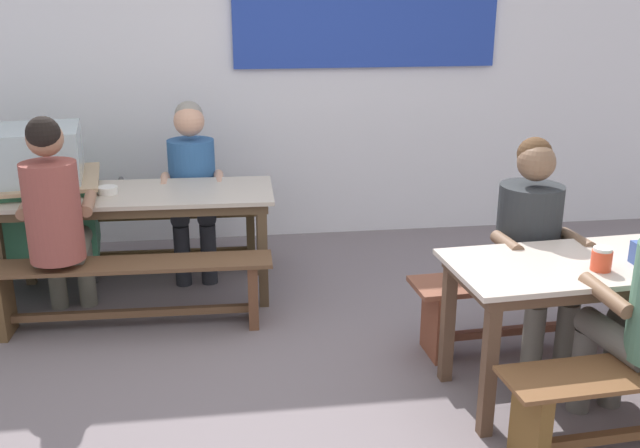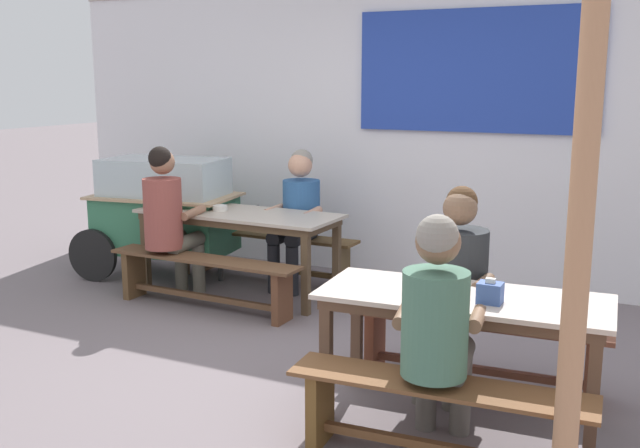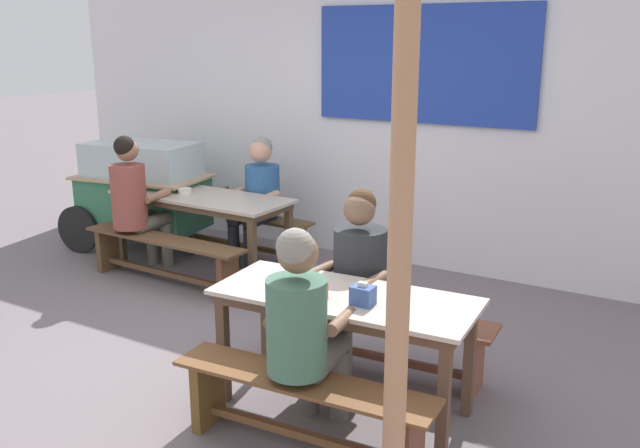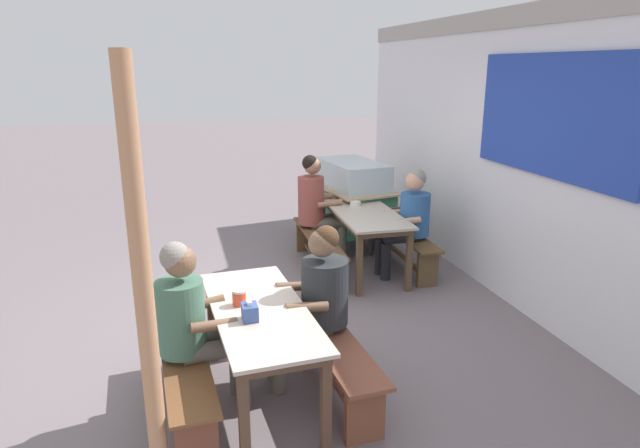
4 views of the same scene
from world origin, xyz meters
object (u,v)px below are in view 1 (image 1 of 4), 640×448
object	(u,v)px
bench_near_back	(543,297)
soup_bowl	(107,190)
person_left_back_turned	(55,213)
dining_table_near	(602,275)
dining_table_far	(136,203)
bench_far_front	(130,285)
condiment_jar	(602,259)
bench_far_back	(150,229)
person_center_facing	(192,177)
person_right_near_table	(533,237)

from	to	relation	value
bench_near_back	soup_bowl	bearing A→B (deg)	157.93
person_left_back_turned	dining_table_near	bearing A→B (deg)	-21.97
dining_table_far	bench_far_front	world-z (taller)	dining_table_far
dining_table_far	condiment_jar	xyz separation A→B (m)	(2.30, -1.69, 0.13)
dining_table_far	condiment_jar	size ratio (longest dim) A/B	16.17
bench_far_back	bench_far_front	world-z (taller)	same
bench_near_back	person_center_facing	xyz separation A→B (m)	(-2.01, 1.49, 0.40)
dining_table_near	bench_near_back	distance (m)	0.62
dining_table_near	condiment_jar	bearing A→B (deg)	-125.38
person_right_near_table	soup_bowl	xyz separation A→B (m)	(-2.39, 1.10, 0.05)
person_right_near_table	soup_bowl	distance (m)	2.64
bench_far_front	person_left_back_turned	xyz separation A→B (m)	(-0.40, 0.08, 0.44)
bench_far_front	condiment_jar	distance (m)	2.64
person_right_near_table	dining_table_far	bearing A→B (deg)	153.13
person_left_back_turned	person_center_facing	bearing A→B (deg)	49.28
person_left_back_turned	condiment_jar	xyz separation A→B (m)	(2.71, -1.25, 0.05)
dining_table_near	bench_near_back	bearing A→B (deg)	93.71
bench_far_back	bench_far_front	bearing A→B (deg)	-91.54
dining_table_far	person_center_facing	xyz separation A→B (m)	(0.35, 0.44, 0.05)
soup_bowl	bench_far_front	bearing A→B (deg)	-72.39
dining_table_near	person_left_back_turned	world-z (taller)	person_left_back_turned
bench_near_back	person_left_back_turned	bearing A→B (deg)	167.58
bench_far_back	bench_near_back	bearing A→B (deg)	-33.82
bench_far_back	person_center_facing	size ratio (longest dim) A/B	1.40
bench_far_front	person_right_near_table	world-z (taller)	person_right_near_table
dining_table_near	condiment_jar	size ratio (longest dim) A/B	14.09
dining_table_far	person_center_facing	size ratio (longest dim) A/B	1.46
person_left_back_turned	dining_table_far	bearing A→B (deg)	46.96
dining_table_near	bench_far_front	size ratio (longest dim) A/B	0.91
dining_table_near	person_left_back_turned	bearing A→B (deg)	158.03
dining_table_far	dining_table_near	world-z (taller)	same
bench_far_back	soup_bowl	size ratio (longest dim) A/B	13.43
dining_table_near	person_right_near_table	bearing A→B (deg)	110.51
bench_far_back	person_center_facing	bearing A→B (deg)	-13.67
condiment_jar	person_right_near_table	bearing A→B (deg)	97.65
dining_table_far	condiment_jar	bearing A→B (deg)	-36.36
person_left_back_turned	person_right_near_table	size ratio (longest dim) A/B	1.07
bench_far_front	person_right_near_table	distance (m)	2.35
dining_table_far	soup_bowl	bearing A→B (deg)	-172.52
bench_far_front	dining_table_far	bearing A→B (deg)	88.46
condiment_jar	soup_bowl	size ratio (longest dim) A/B	0.86
person_center_facing	bench_far_front	bearing A→B (deg)	-110.57
person_center_facing	soup_bowl	distance (m)	0.70
dining_table_near	person_center_facing	bearing A→B (deg)	135.48
bench_far_back	dining_table_far	bearing A→B (deg)	-91.54
condiment_jar	dining_table_far	bearing A→B (deg)	143.64
person_center_facing	condiment_jar	bearing A→B (deg)	-47.52
dining_table_far	person_right_near_table	size ratio (longest dim) A/B	1.46
dining_table_far	bench_near_back	distance (m)	2.60
person_right_near_table	soup_bowl	bearing A→B (deg)	155.26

